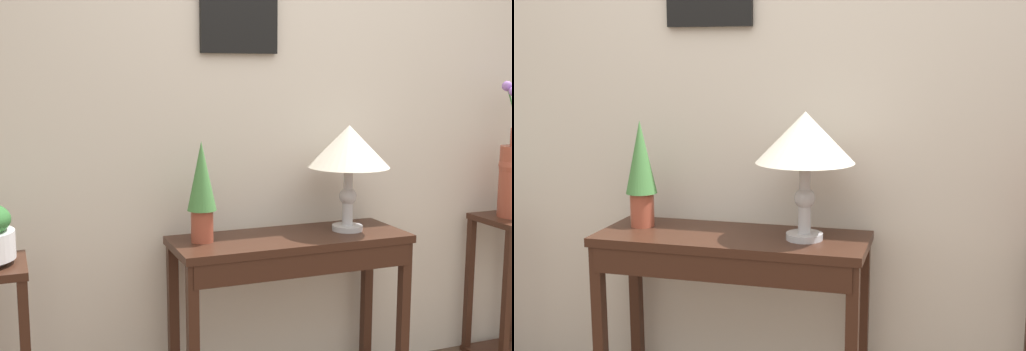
{
  "view_description": "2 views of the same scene",
  "coord_description": "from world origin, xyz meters",
  "views": [
    {
      "loc": [
        -1.27,
        -1.35,
        1.5
      ],
      "look_at": [
        -0.23,
        1.36,
        1.06
      ],
      "focal_mm": 46.25,
      "sensor_mm": 36.0,
      "label": 1
    },
    {
      "loc": [
        0.69,
        -1.18,
        1.47
      ],
      "look_at": [
        0.08,
        1.19,
        1.05
      ],
      "focal_mm": 47.61,
      "sensor_mm": 36.0,
      "label": 2
    }
  ],
  "objects": [
    {
      "name": "potted_plant_on_console",
      "position": [
        -0.49,
        1.31,
        1.03
      ],
      "size": [
        0.13,
        0.13,
        0.44
      ],
      "color": "#9E4733",
      "rests_on": "console_table"
    },
    {
      "name": "back_wall_with_art",
      "position": [
        -0.0,
        1.56,
        1.4
      ],
      "size": [
        9.0,
        0.13,
        2.8
      ],
      "color": "beige",
      "rests_on": "ground"
    },
    {
      "name": "console_table",
      "position": [
        -0.1,
        1.25,
        0.66
      ],
      "size": [
        1.06,
        0.39,
        0.79
      ],
      "color": "#381E14",
      "rests_on": "ground"
    },
    {
      "name": "table_lamp",
      "position": [
        0.19,
        1.27,
        1.17
      ],
      "size": [
        0.37,
        0.37,
        0.49
      ],
      "color": "#B7B7BC",
      "rests_on": "console_table"
    }
  ]
}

